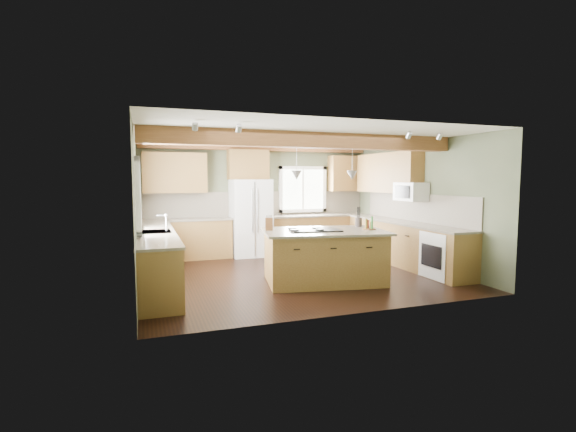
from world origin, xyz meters
name	(u,v)px	position (x,y,z in m)	size (l,w,h in m)	color
floor	(293,274)	(0.00, 0.00, 0.00)	(5.60, 5.60, 0.00)	black
ceiling	(294,137)	(0.00, 0.00, 2.60)	(5.60, 5.60, 0.00)	silver
wall_back	(259,200)	(0.00, 2.50, 1.30)	(5.60, 5.60, 0.00)	#464F38
wall_left	(136,210)	(-2.80, 0.00, 1.30)	(5.00, 5.00, 0.00)	#464F38
wall_right	(418,203)	(2.80, 0.00, 1.30)	(5.00, 5.00, 0.00)	#464F38
ceiling_beam	(309,140)	(0.00, -0.76, 2.47)	(5.55, 0.26, 0.26)	brown
soffit_trim	(259,149)	(0.00, 2.40, 2.54)	(5.55, 0.20, 0.10)	brown
backsplash_back	(259,204)	(0.00, 2.48, 1.21)	(5.58, 0.03, 0.58)	brown
backsplash_right	(416,207)	(2.78, 0.05, 1.21)	(0.03, 3.70, 0.58)	brown
base_cab_back_left	(186,240)	(-1.79, 2.20, 0.44)	(2.02, 0.60, 0.88)	brown
counter_back_left	(185,220)	(-1.79, 2.20, 0.90)	(2.06, 0.64, 0.04)	#463F33
base_cab_back_right	(319,233)	(1.49, 2.20, 0.44)	(2.62, 0.60, 0.88)	brown
counter_back_right	(319,215)	(1.49, 2.20, 0.90)	(2.66, 0.64, 0.04)	#463F33
base_cab_left	(156,259)	(-2.50, 0.05, 0.44)	(0.60, 3.70, 0.88)	brown
counter_left	(156,233)	(-2.50, 0.05, 0.90)	(0.64, 3.74, 0.04)	#463F33
base_cab_right	(403,244)	(2.50, 0.05, 0.44)	(0.60, 3.70, 0.88)	brown
counter_right	(404,222)	(2.50, 0.05, 0.90)	(0.64, 3.74, 0.04)	#463F33
upper_cab_back_left	(175,173)	(-1.99, 2.33, 1.95)	(1.40, 0.35, 0.90)	brown
upper_cab_over_fridge	(248,165)	(-0.30, 2.33, 2.15)	(0.96, 0.35, 0.70)	brown
upper_cab_right	(388,173)	(2.62, 0.90, 1.95)	(0.35, 2.20, 0.90)	brown
upper_cab_back_corner	(346,174)	(2.30, 2.33, 1.95)	(0.90, 0.35, 0.90)	brown
window_left	(137,195)	(-2.78, 0.05, 1.55)	(0.04, 1.60, 1.05)	white
window_back	(302,189)	(1.15, 2.48, 1.55)	(1.10, 0.04, 1.00)	white
sink	(156,232)	(-2.50, 0.05, 0.91)	(0.50, 0.65, 0.03)	#262628
faucet	(166,223)	(-2.32, 0.05, 1.05)	(0.02, 0.02, 0.28)	#B2B2B7
dishwasher	(160,276)	(-2.49, -1.25, 0.43)	(0.60, 0.60, 0.84)	white
oven	(445,255)	(2.49, -1.25, 0.43)	(0.60, 0.72, 0.84)	white
microwave	(411,192)	(2.58, -0.05, 1.55)	(0.40, 0.70, 0.38)	white
pendant_left	(297,175)	(-0.19, -0.68, 1.88)	(0.18, 0.18, 0.16)	#B2B2B7
pendant_right	(352,175)	(0.78, -0.85, 1.88)	(0.18, 0.18, 0.16)	#B2B2B7
refrigerator	(251,218)	(-0.30, 2.12, 0.90)	(0.90, 0.74, 1.80)	silver
island	(324,257)	(0.29, -0.76, 0.44)	(1.98, 1.21, 0.88)	brown
island_top	(324,231)	(0.29, -0.76, 0.90)	(2.11, 1.34, 0.04)	#463F33
cooktop	(315,230)	(0.13, -0.73, 0.93)	(0.86, 0.57, 0.02)	black
knife_block	(269,224)	(-0.62, -0.45, 1.03)	(0.13, 0.10, 0.22)	brown
utensil_crock	(359,222)	(1.14, -0.46, 1.00)	(0.13, 0.13, 0.17)	#464038
bottle_tray	(369,223)	(1.11, -0.91, 1.03)	(0.24, 0.24, 0.22)	brown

